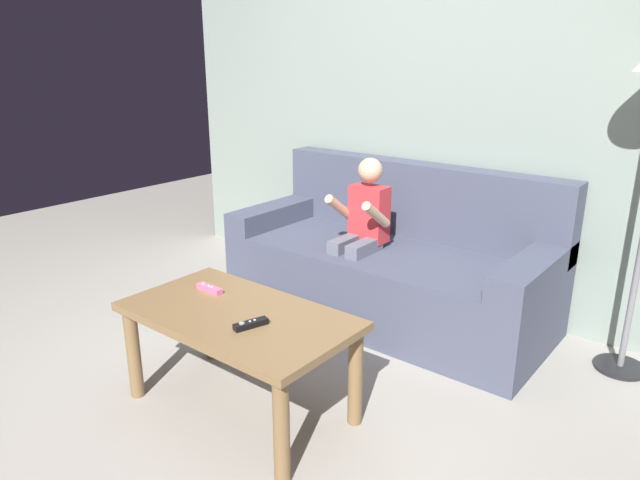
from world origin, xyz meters
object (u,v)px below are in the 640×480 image
coffee_table (238,328)px  game_remote_black_center (251,324)px  person_seated_on_couch (360,230)px  game_remote_pink_near_edge (209,289)px  couch (391,266)px

coffee_table → game_remote_black_center: bearing=-24.0°
game_remote_black_center → coffee_table: bearing=156.0°
person_seated_on_couch → game_remote_pink_near_edge: 1.00m
person_seated_on_couch → game_remote_black_center: bearing=-76.7°
person_seated_on_couch → coffee_table: 1.08m
person_seated_on_couch → game_remote_black_center: person_seated_on_couch is taller
person_seated_on_couch → couch: bearing=59.5°
couch → person_seated_on_couch: bearing=-120.5°
couch → game_remote_pink_near_edge: couch is taller
couch → coffee_table: (0.02, -1.24, 0.09)m
game_remote_black_center → game_remote_pink_near_edge: bearing=161.1°
person_seated_on_couch → coffee_table: (0.13, -1.06, -0.15)m
game_remote_pink_near_edge → person_seated_on_couch: bearing=82.4°
coffee_table → game_remote_pink_near_edge: bearing=164.0°
person_seated_on_couch → game_remote_pink_near_edge: (-0.13, -0.99, -0.06)m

